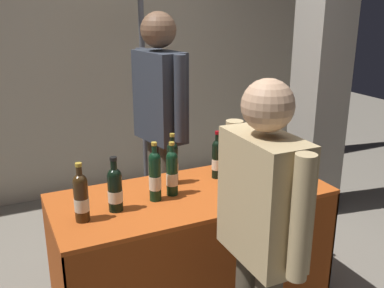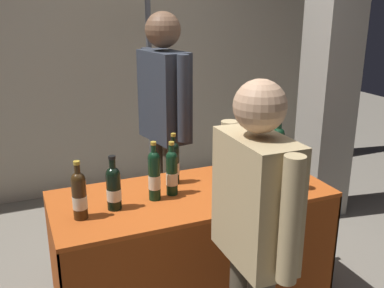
% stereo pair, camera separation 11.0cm
% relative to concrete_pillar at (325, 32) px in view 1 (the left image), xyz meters
% --- Properties ---
extents(back_partition, '(5.29, 0.12, 2.82)m').
position_rel_concrete_pillar_xyz_m(back_partition, '(-1.57, 1.31, -0.19)').
color(back_partition, '#B2A893').
rests_on(back_partition, ground_plane).
extents(concrete_pillar, '(0.36, 0.36, 3.19)m').
position_rel_concrete_pillar_xyz_m(concrete_pillar, '(0.00, 0.00, 0.00)').
color(concrete_pillar, gray).
rests_on(concrete_pillar, ground_plane).
extents(tasting_table, '(1.64, 0.70, 0.76)m').
position_rel_concrete_pillar_xyz_m(tasting_table, '(-1.57, -0.76, -1.07)').
color(tasting_table, '#B74C19').
rests_on(tasting_table, ground_plane).
extents(featured_wine_bottle, '(0.08, 0.08, 0.36)m').
position_rel_concrete_pillar_xyz_m(featured_wine_bottle, '(-0.91, -0.64, -0.68)').
color(featured_wine_bottle, black).
rests_on(featured_wine_bottle, tasting_table).
extents(display_bottle_0, '(0.07, 0.07, 0.31)m').
position_rel_concrete_pillar_xyz_m(display_bottle_0, '(-1.33, -0.62, -0.70)').
color(display_bottle_0, black).
rests_on(display_bottle_0, tasting_table).
extents(display_bottle_1, '(0.07, 0.07, 0.34)m').
position_rel_concrete_pillar_xyz_m(display_bottle_1, '(-1.80, -0.76, -0.68)').
color(display_bottle_1, black).
rests_on(display_bottle_1, tasting_table).
extents(display_bottle_2, '(0.07, 0.07, 0.32)m').
position_rel_concrete_pillar_xyz_m(display_bottle_2, '(-1.69, -0.74, -0.69)').
color(display_bottle_2, black).
rests_on(display_bottle_2, tasting_table).
extents(display_bottle_3, '(0.08, 0.08, 0.32)m').
position_rel_concrete_pillar_xyz_m(display_bottle_3, '(-2.23, -0.84, -0.70)').
color(display_bottle_3, '#38230F').
rests_on(display_bottle_3, tasting_table).
extents(display_bottle_4, '(0.07, 0.07, 0.32)m').
position_rel_concrete_pillar_xyz_m(display_bottle_4, '(-1.62, -0.59, -0.69)').
color(display_bottle_4, black).
rests_on(display_bottle_4, tasting_table).
extents(display_bottle_5, '(0.07, 0.07, 0.33)m').
position_rel_concrete_pillar_xyz_m(display_bottle_5, '(-1.22, -0.65, -0.69)').
color(display_bottle_5, '#38230F').
rests_on(display_bottle_5, tasting_table).
extents(display_bottle_6, '(0.08, 0.08, 0.31)m').
position_rel_concrete_pillar_xyz_m(display_bottle_6, '(-2.04, -0.80, -0.70)').
color(display_bottle_6, black).
rests_on(display_bottle_6, tasting_table).
extents(wine_glass_near_vendor, '(0.08, 0.08, 0.14)m').
position_rel_concrete_pillar_xyz_m(wine_glass_near_vendor, '(-0.95, -0.96, -0.73)').
color(wine_glass_near_vendor, silver).
rests_on(wine_glass_near_vendor, tasting_table).
extents(wine_glass_mid, '(0.07, 0.07, 0.15)m').
position_rel_concrete_pillar_xyz_m(wine_glass_mid, '(-1.30, -0.77, -0.73)').
color(wine_glass_mid, silver).
rests_on(wine_glass_mid, tasting_table).
extents(flower_vase, '(0.09, 0.08, 0.39)m').
position_rel_concrete_pillar_xyz_m(flower_vase, '(-1.04, -0.74, -0.71)').
color(flower_vase, slate).
rests_on(flower_vase, tasting_table).
extents(vendor_presenter, '(0.28, 0.57, 1.78)m').
position_rel_concrete_pillar_xyz_m(vendor_presenter, '(-1.50, -0.07, -0.52)').
color(vendor_presenter, '#4C4233').
rests_on(vendor_presenter, ground_plane).
extents(taster_foreground_right, '(0.21, 0.58, 1.56)m').
position_rel_concrete_pillar_xyz_m(taster_foreground_right, '(-1.60, -1.52, -0.67)').
color(taster_foreground_right, '#4C4233').
rests_on(taster_foreground_right, ground_plane).
extents(booth_signpost, '(0.62, 0.04, 2.09)m').
position_rel_concrete_pillar_xyz_m(booth_signpost, '(-1.45, 0.43, -0.26)').
color(booth_signpost, '#47474C').
rests_on(booth_signpost, ground_plane).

